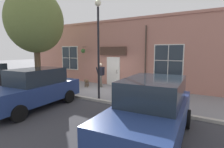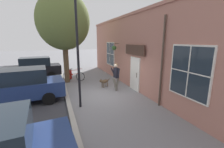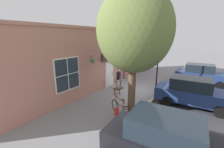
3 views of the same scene
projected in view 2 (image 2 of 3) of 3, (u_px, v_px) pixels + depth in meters
name	position (u px, v px, depth m)	size (l,w,h in m)	color
ground_plane	(103.00, 95.00, 8.79)	(90.00, 90.00, 0.00)	gray
storefront_facade	(139.00, 52.00, 9.10)	(0.95, 18.00, 4.82)	#B27566
pedestrian_walking	(116.00, 74.00, 9.32)	(0.58, 0.55, 1.74)	#6B665B
dog_on_leash	(104.00, 81.00, 10.10)	(0.93, 0.54, 0.62)	brown
street_tree_by_curb	(63.00, 22.00, 10.49)	(3.69, 3.32, 6.48)	brown
leaning_bicycle	(74.00, 76.00, 11.76)	(1.63, 0.70, 0.99)	black
parked_car_nearest_curb	(34.00, 68.00, 12.44)	(4.41, 2.16, 1.75)	black
parked_car_mid_block	(20.00, 86.00, 7.48)	(4.41, 2.16, 1.75)	navy
street_lamp	(77.00, 36.00, 6.46)	(0.32, 0.32, 5.09)	black
fire_hydrant	(71.00, 74.00, 12.32)	(0.34, 0.20, 0.77)	red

